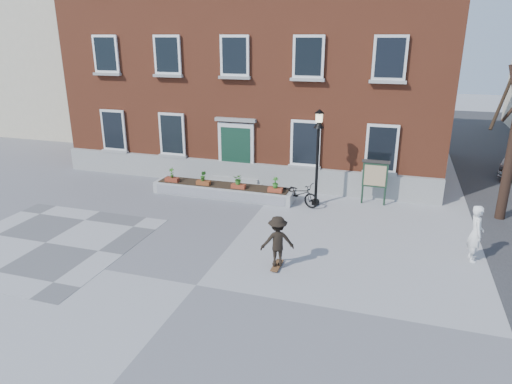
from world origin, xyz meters
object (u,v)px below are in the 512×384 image
(bicycle, at_px, (299,194))
(skateboarder, at_px, (277,241))
(notice_board, at_px, (375,175))
(lamp_post, at_px, (318,144))
(bystander, at_px, (476,233))

(bicycle, distance_m, skateboarder, 5.48)
(bicycle, xyz_separation_m, notice_board, (2.92, 1.00, 0.77))
(bicycle, height_order, skateboarder, skateboarder)
(lamp_post, height_order, notice_board, lamp_post)
(lamp_post, relative_size, skateboarder, 2.40)
(lamp_post, bearing_deg, notice_board, 18.52)
(bystander, relative_size, skateboarder, 1.10)
(skateboarder, bearing_deg, bicycle, 95.72)
(bystander, relative_size, lamp_post, 0.46)
(bicycle, bearing_deg, skateboarder, -153.69)
(bystander, relative_size, notice_board, 0.96)
(notice_board, height_order, skateboarder, notice_board)
(bicycle, xyz_separation_m, skateboarder, (0.55, -5.44, 0.36))
(bicycle, bearing_deg, lamp_post, -49.69)
(bystander, xyz_separation_m, notice_board, (-3.28, 4.18, 0.36))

